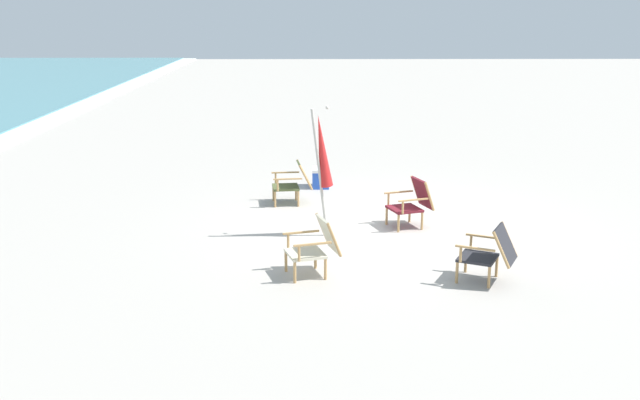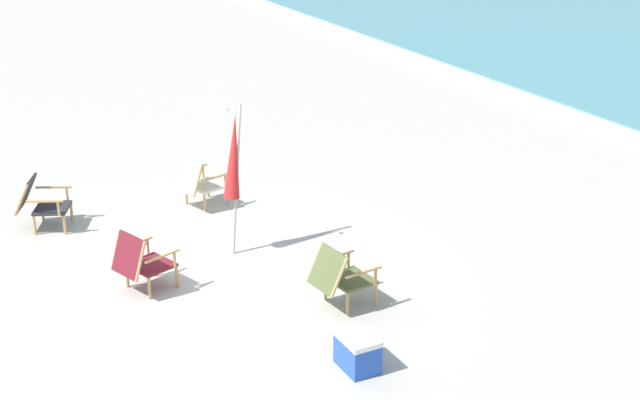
{
  "view_description": "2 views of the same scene",
  "coord_description": "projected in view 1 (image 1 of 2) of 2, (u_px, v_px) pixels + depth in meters",
  "views": [
    {
      "loc": [
        -12.16,
        1.32,
        3.63
      ],
      "look_at": [
        -0.96,
        1.22,
        0.7
      ],
      "focal_mm": 42.0,
      "sensor_mm": 36.0,
      "label": 1
    },
    {
      "loc": [
        9.94,
        -3.07,
        5.32
      ],
      "look_at": [
        -0.31,
        2.35,
        0.65
      ],
      "focal_mm": 50.0,
      "sensor_mm": 36.0,
      "label": 2
    }
  ],
  "objects": [
    {
      "name": "beach_chair_front_right",
      "position": [
        316.0,
        245.0,
        10.29
      ],
      "size": [
        0.75,
        0.83,
        0.81
      ],
      "color": "beige",
      "rests_on": "ground"
    },
    {
      "name": "cooler_box",
      "position": [
        321.0,
        177.0,
        15.32
      ],
      "size": [
        0.49,
        0.35,
        0.4
      ],
      "color": "blue",
      "rests_on": "ground"
    },
    {
      "name": "ground_plane",
      "position": [
        391.0,
        226.0,
        12.69
      ],
      "size": [
        80.0,
        80.0,
        0.0
      ],
      "primitive_type": "plane",
      "color": "#B2AAA0"
    },
    {
      "name": "beach_chair_mid_center",
      "position": [
        413.0,
        202.0,
        12.55
      ],
      "size": [
        0.76,
        0.83,
        0.82
      ],
      "color": "maroon",
      "rests_on": "ground"
    },
    {
      "name": "beach_chair_far_center",
      "position": [
        490.0,
        252.0,
        10.01
      ],
      "size": [
        0.83,
        0.91,
        0.8
      ],
      "color": "#28282D",
      "rests_on": "ground"
    },
    {
      "name": "beach_chair_back_right",
      "position": [
        294.0,
        181.0,
        14.0
      ],
      "size": [
        0.65,
        0.79,
        0.79
      ],
      "color": "#515B33",
      "rests_on": "ground"
    },
    {
      "name": "umbrella_furled_red",
      "position": [
        322.0,
        152.0,
        11.76
      ],
      "size": [
        0.38,
        0.43,
        2.11
      ],
      "color": "#B7B2A8",
      "rests_on": "ground"
    }
  ]
}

